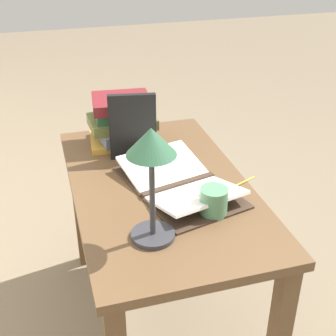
{
  "coord_description": "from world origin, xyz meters",
  "views": [
    {
      "loc": [
        -1.47,
        0.39,
        1.65
      ],
      "look_at": [
        -0.03,
        -0.02,
        0.81
      ],
      "focal_mm": 50.0,
      "sensor_mm": 36.0,
      "label": 1
    }
  ],
  "objects_px": {
    "open_book": "(179,183)",
    "coffee_mug": "(213,201)",
    "reading_lamp": "(151,158)",
    "pencil": "(239,184)",
    "book_stack_tall": "(122,121)",
    "book_standing_upright": "(133,127)"
  },
  "relations": [
    {
      "from": "open_book",
      "to": "coffee_mug",
      "type": "relative_size",
      "value": 4.46
    },
    {
      "from": "reading_lamp",
      "to": "pencil",
      "type": "bearing_deg",
      "value": -61.03
    },
    {
      "from": "book_stack_tall",
      "to": "pencil",
      "type": "bearing_deg",
      "value": -144.53
    },
    {
      "from": "book_stack_tall",
      "to": "reading_lamp",
      "type": "relative_size",
      "value": 0.8
    },
    {
      "from": "open_book",
      "to": "pencil",
      "type": "bearing_deg",
      "value": -115.94
    },
    {
      "from": "open_book",
      "to": "pencil",
      "type": "xyz_separation_m",
      "value": [
        -0.05,
        -0.22,
        -0.02
      ]
    },
    {
      "from": "coffee_mug",
      "to": "pencil",
      "type": "distance_m",
      "value": 0.22
    },
    {
      "from": "open_book",
      "to": "coffee_mug",
      "type": "bearing_deg",
      "value": -176.03
    },
    {
      "from": "pencil",
      "to": "reading_lamp",
      "type": "bearing_deg",
      "value": 118.97
    },
    {
      "from": "coffee_mug",
      "to": "pencil",
      "type": "relative_size",
      "value": 0.77
    },
    {
      "from": "open_book",
      "to": "book_standing_upright",
      "type": "height_order",
      "value": "book_standing_upright"
    },
    {
      "from": "reading_lamp",
      "to": "coffee_mug",
      "type": "bearing_deg",
      "value": -73.2
    },
    {
      "from": "open_book",
      "to": "coffee_mug",
      "type": "distance_m",
      "value": 0.21
    },
    {
      "from": "book_standing_upright",
      "to": "reading_lamp",
      "type": "xyz_separation_m",
      "value": [
        -0.55,
        0.06,
        0.15
      ]
    },
    {
      "from": "open_book",
      "to": "coffee_mug",
      "type": "xyz_separation_m",
      "value": [
        -0.2,
        -0.06,
        0.03
      ]
    },
    {
      "from": "open_book",
      "to": "book_standing_upright",
      "type": "relative_size",
      "value": 2.02
    },
    {
      "from": "book_stack_tall",
      "to": "reading_lamp",
      "type": "bearing_deg",
      "value": 176.42
    },
    {
      "from": "open_book",
      "to": "pencil",
      "type": "distance_m",
      "value": 0.23
    },
    {
      "from": "book_stack_tall",
      "to": "coffee_mug",
      "type": "height_order",
      "value": "book_stack_tall"
    },
    {
      "from": "book_stack_tall",
      "to": "pencil",
      "type": "xyz_separation_m",
      "value": [
        -0.49,
        -0.35,
        -0.1
      ]
    },
    {
      "from": "coffee_mug",
      "to": "book_stack_tall",
      "type": "bearing_deg",
      "value": 16.36
    },
    {
      "from": "reading_lamp",
      "to": "open_book",
      "type": "bearing_deg",
      "value": -32.37
    }
  ]
}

